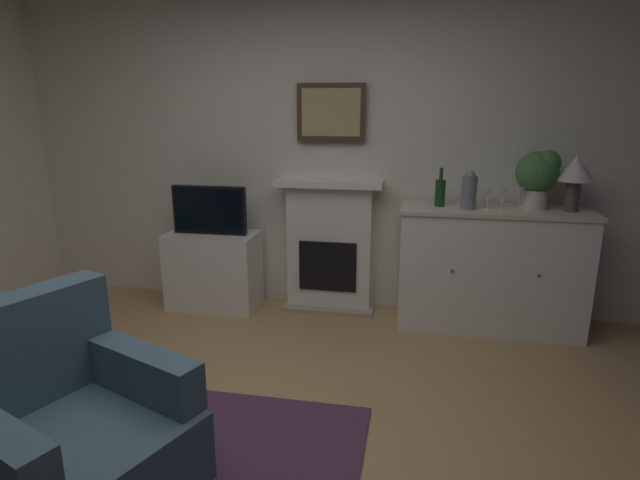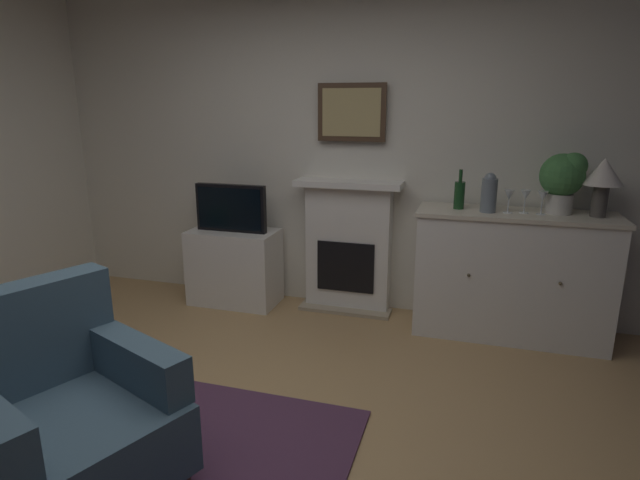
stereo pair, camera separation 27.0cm
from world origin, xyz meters
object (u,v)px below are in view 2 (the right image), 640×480
table_lamp (603,176)px  framed_picture (352,112)px  potted_plant_small (564,177)px  armchair (62,414)px  sideboard_cabinet (511,275)px  wine_glass_left (509,196)px  wine_glass_center (525,196)px  tv_set (231,208)px  vase_decorative (489,193)px  wine_bottle (459,194)px  wine_glass_right (543,197)px  fireplace_unit (348,246)px  tv_cabinet (235,267)px

table_lamp → framed_picture: bearing=172.9°
potted_plant_small → armchair: size_ratio=0.42×
framed_picture → table_lamp: size_ratio=1.37×
sideboard_cabinet → wine_glass_left: (-0.07, -0.04, 0.59)m
wine_glass_center → potted_plant_small: (0.24, 0.06, 0.13)m
sideboard_cabinet → wine_glass_left: bearing=-147.2°
tv_set → vase_decorative: bearing=-1.2°
sideboard_cabinet → table_lamp: size_ratio=3.47×
wine_bottle → armchair: size_ratio=0.28×
framed_picture → wine_glass_right: (1.43, -0.25, -0.56)m
sideboard_cabinet → wine_glass_center: (0.04, -0.01, 0.59)m
fireplace_unit → vase_decorative: 1.22m
tv_set → wine_glass_right: bearing=-0.6°
wine_glass_right → tv_set: size_ratio=0.27×
framed_picture → tv_set: framed_picture is taller
wine_glass_right → fireplace_unit: bearing=171.7°
fireplace_unit → wine_glass_center: bearing=-8.1°
fireplace_unit → tv_set: 1.04m
tv_cabinet → tv_set: 0.52m
fireplace_unit → vase_decorative: vase_decorative is taller
sideboard_cabinet → table_lamp: bearing=0.0°
vase_decorative → tv_set: size_ratio=0.45×
tv_set → table_lamp: bearing=0.2°
table_lamp → vase_decorative: 0.73m
table_lamp → potted_plant_small: potted_plant_small is taller
wine_glass_right → framed_picture: bearing=169.9°
potted_plant_small → fireplace_unit: bearing=175.2°
framed_picture → sideboard_cabinet: (1.28, -0.22, -1.16)m
wine_bottle → tv_cabinet: (-1.85, 0.00, -0.73)m
wine_bottle → tv_cabinet: 1.99m
sideboard_cabinet → wine_glass_left: wine_glass_left is taller
wine_glass_left → wine_glass_center: (0.11, 0.03, 0.00)m
wine_bottle → wine_glass_center: 0.45m
table_lamp → wine_glass_center: (-0.47, -0.01, -0.16)m
wine_glass_right → tv_cabinet: wine_glass_right is taller
sideboard_cabinet → armchair: (-1.96, -2.28, -0.09)m
framed_picture → sideboard_cabinet: bearing=-9.9°
fireplace_unit → wine_glass_center: size_ratio=6.67×
potted_plant_small → table_lamp: bearing=-10.9°
wine_bottle → wine_glass_right: size_ratio=1.76×
wine_glass_left → wine_glass_right: (0.22, 0.01, 0.00)m
sideboard_cabinet → armchair: size_ratio=1.34×
framed_picture → tv_cabinet: (-0.97, -0.21, -1.31)m
wine_glass_center → framed_picture: bearing=170.0°
wine_bottle → potted_plant_small: 0.71m
tv_set → potted_plant_small: (2.53, 0.05, 0.36)m
wine_glass_center → wine_glass_right: bearing=-10.9°
wine_bottle → armchair: bearing=-124.1°
fireplace_unit → sideboard_cabinet: 1.29m
wine_glass_right → tv_set: wine_glass_right is taller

